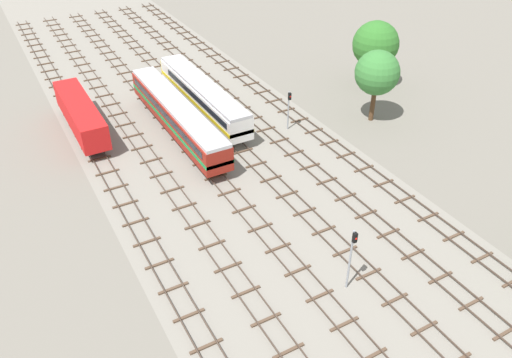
% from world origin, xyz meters
% --- Properties ---
extents(ground_plane, '(480.00, 480.00, 0.00)m').
position_xyz_m(ground_plane, '(0.00, 56.00, 0.00)').
color(ground_plane, slate).
extents(ballast_bed, '(27.08, 176.00, 0.01)m').
position_xyz_m(ballast_bed, '(0.00, 56.00, 0.00)').
color(ballast_bed, gray).
rests_on(ballast_bed, ground).
extents(track_far_left, '(2.40, 126.00, 0.29)m').
position_xyz_m(track_far_left, '(-11.54, 57.00, 0.14)').
color(track_far_left, '#47382D').
rests_on(track_far_left, ground).
extents(track_left, '(2.40, 126.00, 0.29)m').
position_xyz_m(track_left, '(-6.92, 57.00, 0.14)').
color(track_left, '#47382D').
rests_on(track_left, ground).
extents(track_centre_left, '(2.40, 126.00, 0.29)m').
position_xyz_m(track_centre_left, '(-2.31, 57.00, 0.14)').
color(track_centre_left, '#47382D').
rests_on(track_centre_left, ground).
extents(track_centre, '(2.40, 126.00, 0.29)m').
position_xyz_m(track_centre, '(2.31, 57.00, 0.14)').
color(track_centre, '#47382D').
rests_on(track_centre, ground).
extents(track_centre_right, '(2.40, 126.00, 0.29)m').
position_xyz_m(track_centre_right, '(6.92, 57.00, 0.14)').
color(track_centre_right, '#47382D').
rests_on(track_centre_right, ground).
extents(track_right, '(2.40, 126.00, 0.29)m').
position_xyz_m(track_right, '(11.54, 57.00, 0.14)').
color(track_right, '#47382D').
rests_on(track_right, ground).
extents(passenger_coach_centre_left_nearest, '(2.96, 22.00, 3.80)m').
position_xyz_m(passenger_coach_centre_left_nearest, '(-2.31, 68.22, 2.61)').
color(passenger_coach_centre_left_nearest, maroon).
rests_on(passenger_coach_centre_left_nearest, ground).
extents(diesel_railcar_centre_near, '(2.96, 20.50, 3.80)m').
position_xyz_m(diesel_railcar_centre_near, '(2.31, 71.56, 2.60)').
color(diesel_railcar_centre_near, white).
rests_on(diesel_railcar_centre_near, ground).
extents(freight_boxcar_far_left_mid, '(2.87, 14.00, 3.60)m').
position_xyz_m(freight_boxcar_far_left_mid, '(-11.53, 73.89, 2.45)').
color(freight_boxcar_far_left_mid, red).
rests_on(freight_boxcar_far_left_mid, ground).
extents(signal_post_nearest, '(0.28, 0.47, 4.69)m').
position_xyz_m(signal_post_nearest, '(9.23, 63.41, 3.02)').
color(signal_post_nearest, gray).
rests_on(signal_post_nearest, ground).
extents(signal_post_near, '(0.28, 0.47, 5.58)m').
position_xyz_m(signal_post_near, '(0.00, 40.25, 3.53)').
color(signal_post_near, gray).
rests_on(signal_post_near, ground).
extents(lineside_tree_0, '(5.10, 5.10, 8.51)m').
position_xyz_m(lineside_tree_0, '(19.11, 60.60, 5.92)').
color(lineside_tree_0, '#4C331E').
rests_on(lineside_tree_0, ground).
extents(lineside_tree_2, '(5.98, 5.98, 8.71)m').
position_xyz_m(lineside_tree_2, '(25.42, 68.35, 5.70)').
color(lineside_tree_2, '#4C331E').
rests_on(lineside_tree_2, ground).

